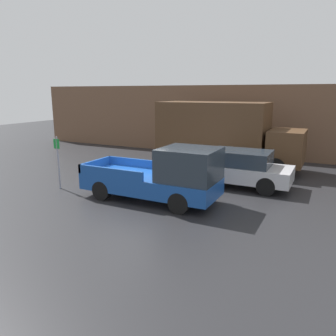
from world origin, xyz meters
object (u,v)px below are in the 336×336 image
object	(u,v)px
car	(238,168)
delivery_truck	(222,133)
parking_sign	(58,159)
pickup_truck	(163,177)

from	to	relation	value
car	delivery_truck	size ratio (longest dim) A/B	0.60
car	parking_sign	size ratio (longest dim) A/B	2.07
delivery_truck	parking_sign	distance (m)	8.66
pickup_truck	delivery_truck	distance (m)	6.78
pickup_truck	car	bearing A→B (deg)	60.20
car	pickup_truck	bearing A→B (deg)	-119.80
car	delivery_truck	xyz separation A→B (m)	(-1.81, 3.39, 1.04)
car	parking_sign	xyz separation A→B (m)	(-6.63, -3.79, 0.45)
pickup_truck	delivery_truck	xyz separation A→B (m)	(0.10, 6.72, 0.88)
car	delivery_truck	distance (m)	3.98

